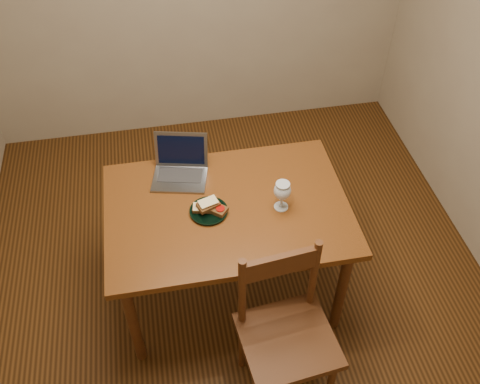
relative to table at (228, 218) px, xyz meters
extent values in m
cube|color=black|center=(0.04, 0.11, -0.66)|extent=(3.20, 3.20, 0.02)
cube|color=#4D290C|center=(0.00, 0.00, 0.07)|extent=(1.30, 0.90, 0.04)
cylinder|color=#431C0D|center=(-0.57, -0.37, -0.30)|extent=(0.06, 0.06, 0.70)
cylinder|color=#431C0D|center=(0.57, -0.37, -0.30)|extent=(0.06, 0.06, 0.70)
cylinder|color=#431C0D|center=(-0.57, 0.37, -0.30)|extent=(0.06, 0.06, 0.70)
cylinder|color=#431C0D|center=(0.57, 0.37, -0.30)|extent=(0.06, 0.06, 0.70)
cube|color=#431C0D|center=(0.18, -0.67, -0.20)|extent=(0.49, 0.47, 0.04)
cube|color=#431C0D|center=(0.16, -0.50, 0.20)|extent=(0.36, 0.07, 0.13)
cylinder|color=black|center=(-0.10, -0.02, 0.09)|extent=(0.20, 0.20, 0.02)
cube|color=slate|center=(-0.23, 0.25, 0.09)|extent=(0.34, 0.27, 0.01)
cube|color=slate|center=(-0.20, 0.38, 0.20)|extent=(0.30, 0.13, 0.20)
cube|color=black|center=(-0.20, 0.38, 0.20)|extent=(0.27, 0.10, 0.17)
camera|label=1|loc=(-0.29, -1.92, 2.17)|focal=40.00mm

